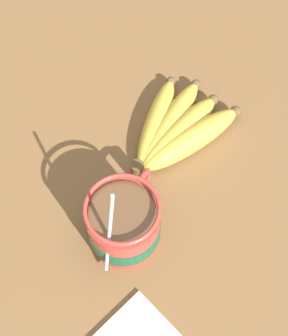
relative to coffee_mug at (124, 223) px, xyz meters
The scene contains 3 objects.
table 11.68cm from the coffee_mug, 12.27° to the left, with size 132.81×132.81×3.55cm.
coffee_mug is the anchor object (origin of this frame).
banana_bunch 18.55cm from the coffee_mug, ahead, with size 20.93×15.38×4.30cm.
Camera 1 is at (-30.01, -14.04, 67.27)cm, focal length 50.00 mm.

